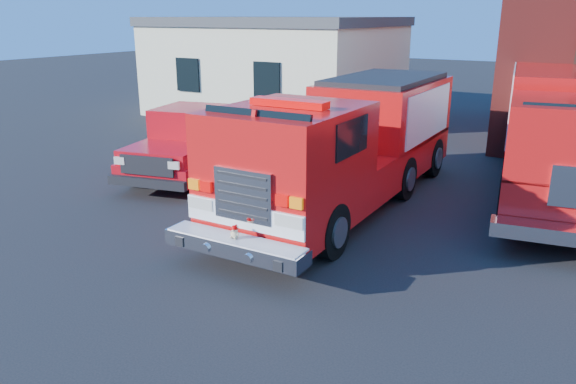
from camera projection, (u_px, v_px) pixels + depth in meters
The scene contains 5 objects.
ground at pixel (317, 236), 11.79m from camera, with size 100.00×100.00×0.00m, color black.
side_building at pixel (277, 65), 26.15m from camera, with size 10.20×8.20×4.35m.
fire_engine at pixel (349, 143), 13.44m from camera, with size 2.76×9.46×2.91m.
pickup_truck at pixel (200, 141), 16.40m from camera, with size 3.38×6.27×1.95m.
secondary_truck at pixel (567, 130), 14.11m from camera, with size 4.31×9.75×3.06m.
Camera 1 is at (5.06, -9.73, 4.44)m, focal length 35.00 mm.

